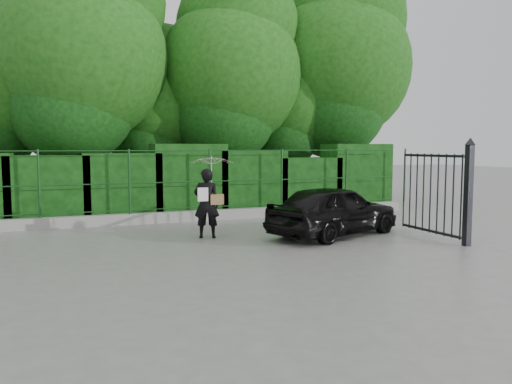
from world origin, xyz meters
name	(u,v)px	position (x,y,z in m)	size (l,w,h in m)	color
ground	(250,251)	(0.00, 0.00, 0.00)	(80.00, 80.00, 0.00)	gray
kerb	(197,216)	(0.00, 4.50, 0.15)	(14.00, 0.25, 0.30)	#9E9E99
fence	(204,180)	(0.22, 4.50, 1.20)	(14.13, 0.06, 1.80)	#144018
hedge	(191,184)	(0.09, 5.50, 1.02)	(14.20, 1.20, 2.26)	black
trees	(205,77)	(1.14, 7.74, 4.62)	(17.10, 6.15, 8.08)	black
gate	(452,190)	(4.60, -0.72, 1.19)	(0.22, 2.33, 2.36)	black
woman	(210,184)	(-0.34, 1.80, 1.29)	(0.99, 1.00, 1.95)	black
car	(334,210)	(2.54, 0.96, 0.63)	(1.48, 3.68, 1.25)	black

